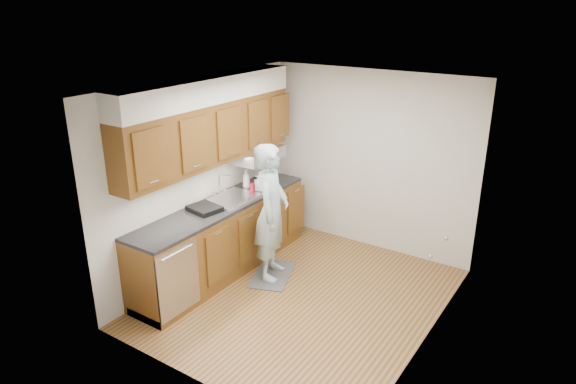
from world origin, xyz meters
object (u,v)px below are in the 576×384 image
object	(u,v)px
soap_bottle_c	(265,182)
dish_rack	(204,209)
soap_bottle_b	(258,183)
soda_can	(252,188)
soap_bottle_a	(246,179)
person	(271,203)

from	to	relation	value
soap_bottle_c	dish_rack	bearing A→B (deg)	-97.95
soap_bottle_b	soap_bottle_c	size ratio (longest dim) A/B	1.18
soap_bottle_b	soda_can	size ratio (longest dim) A/B	1.62
soap_bottle_b	soap_bottle_c	bearing A→B (deg)	74.49
soap_bottle_b	soap_bottle_c	xyz separation A→B (m)	(0.03, 0.11, -0.02)
soap_bottle_a	soda_can	world-z (taller)	soap_bottle_a
person	soap_bottle_c	distance (m)	0.71
person	soda_can	xyz separation A→B (m)	(-0.52, 0.30, 0.00)
soap_bottle_a	soap_bottle_b	distance (m)	0.19
person	soap_bottle_a	bearing A→B (deg)	38.45
soap_bottle_a	soap_bottle_c	size ratio (longest dim) A/B	1.49
person	soap_bottle_a	distance (m)	0.80
soda_can	soap_bottle_b	bearing A→B (deg)	81.97
dish_rack	soap_bottle_a	bearing A→B (deg)	104.42
soap_bottle_c	soda_can	size ratio (longest dim) A/B	1.38
soap_bottle_b	dish_rack	bearing A→B (deg)	-97.04
dish_rack	soda_can	bearing A→B (deg)	93.31
soap_bottle_c	dish_rack	distance (m)	1.06
soap_bottle_c	soda_can	xyz separation A→B (m)	(-0.05, -0.22, -0.02)
person	soap_bottle_b	distance (m)	0.66
soap_bottle_c	person	bearing A→B (deg)	-47.62
soda_can	dish_rack	size ratio (longest dim) A/B	0.35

